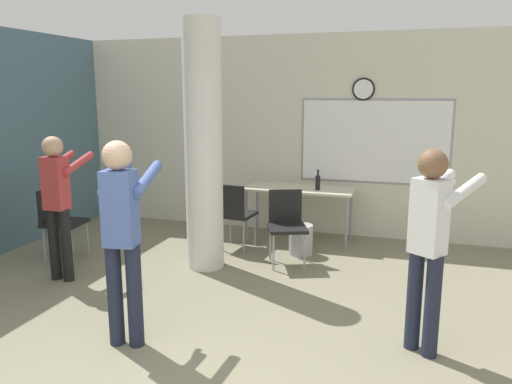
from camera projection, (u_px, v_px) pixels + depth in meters
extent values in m
cube|color=beige|center=(308.00, 136.00, 7.11)|extent=(8.00, 0.12, 2.80)
cylinder|color=black|center=(363.00, 89.00, 6.69)|extent=(0.30, 0.03, 0.30)
cylinder|color=white|center=(363.00, 89.00, 6.68)|extent=(0.25, 0.01, 0.25)
cube|color=#99999E|center=(374.00, 142.00, 6.79)|extent=(2.01, 0.01, 1.16)
cube|color=white|center=(374.00, 142.00, 6.78)|extent=(1.95, 0.02, 1.10)
cylinder|color=silver|center=(203.00, 148.00, 5.61)|extent=(0.43, 0.43, 2.80)
cube|color=beige|center=(299.00, 189.00, 6.80)|extent=(1.48, 0.63, 0.03)
cylinder|color=gray|center=(246.00, 215.00, 6.83)|extent=(0.04, 0.04, 0.70)
cylinder|color=gray|center=(346.00, 223.00, 6.43)|extent=(0.04, 0.04, 0.70)
cylinder|color=gray|center=(257.00, 207.00, 7.31)|extent=(0.04, 0.04, 0.70)
cylinder|color=gray|center=(351.00, 214.00, 6.91)|extent=(0.04, 0.04, 0.70)
cylinder|color=black|center=(318.00, 183.00, 6.63)|extent=(0.07, 0.07, 0.19)
cylinder|color=black|center=(318.00, 173.00, 6.60)|extent=(0.03, 0.03, 0.08)
cylinder|color=#B2B2B7|center=(301.00, 239.00, 6.28)|extent=(0.30, 0.30, 0.38)
cube|color=black|center=(287.00, 228.00, 5.83)|extent=(0.57, 0.57, 0.04)
cube|color=black|center=(285.00, 206.00, 5.99)|extent=(0.38, 0.17, 0.40)
cylinder|color=#99999E|center=(273.00, 252.00, 5.69)|extent=(0.02, 0.02, 0.43)
cylinder|color=#99999E|center=(305.00, 252.00, 5.72)|extent=(0.02, 0.02, 0.43)
cylinder|color=#99999E|center=(270.00, 243.00, 6.04)|extent=(0.02, 0.02, 0.43)
cylinder|color=#99999E|center=(300.00, 242.00, 6.07)|extent=(0.02, 0.02, 0.43)
cube|color=black|center=(237.00, 214.00, 6.49)|extent=(0.48, 0.48, 0.04)
cube|color=black|center=(230.00, 201.00, 6.26)|extent=(0.40, 0.07, 0.40)
cylinder|color=#99999E|center=(255.00, 230.00, 6.63)|extent=(0.02, 0.02, 0.43)
cylinder|color=#99999E|center=(230.00, 227.00, 6.77)|extent=(0.02, 0.02, 0.43)
cylinder|color=#99999E|center=(244.00, 237.00, 6.31)|extent=(0.02, 0.02, 0.43)
cylinder|color=#99999E|center=(218.00, 234.00, 6.44)|extent=(0.02, 0.02, 0.43)
cube|color=black|center=(65.00, 223.00, 6.06)|extent=(0.49, 0.49, 0.04)
cube|color=black|center=(48.00, 205.00, 6.06)|extent=(0.07, 0.40, 0.40)
cylinder|color=#99999E|center=(72.00, 247.00, 5.90)|extent=(0.02, 0.02, 0.43)
cylinder|color=#99999E|center=(87.00, 238.00, 6.25)|extent=(0.02, 0.02, 0.43)
cylinder|color=#99999E|center=(44.00, 245.00, 5.97)|extent=(0.02, 0.02, 0.43)
cylinder|color=#99999E|center=(61.00, 237.00, 6.32)|extent=(0.02, 0.02, 0.43)
cylinder|color=black|center=(66.00, 245.00, 5.35)|extent=(0.12, 0.12, 0.79)
cylinder|color=black|center=(54.00, 244.00, 5.40)|extent=(0.12, 0.12, 0.79)
cube|color=#B23838|center=(55.00, 183.00, 5.24)|extent=(0.23, 0.18, 0.56)
sphere|color=tan|center=(52.00, 146.00, 5.17)|extent=(0.21, 0.21, 0.21)
cylinder|color=#B23838|center=(78.00, 164.00, 5.38)|extent=(0.09, 0.50, 0.22)
cylinder|color=#B23838|center=(59.00, 163.00, 5.45)|extent=(0.09, 0.50, 0.22)
cylinder|color=#1E2338|center=(432.00, 307.00, 3.80)|extent=(0.12, 0.12, 0.81)
cylinder|color=#1E2338|center=(414.00, 300.00, 3.93)|extent=(0.12, 0.12, 0.81)
cube|color=white|center=(429.00, 217.00, 3.73)|extent=(0.30, 0.29, 0.58)
sphere|color=brown|center=(433.00, 164.00, 3.65)|extent=(0.22, 0.22, 0.22)
cylinder|color=white|center=(464.00, 191.00, 3.73)|extent=(0.36, 0.47, 0.23)
cylinder|color=white|center=(433.00, 186.00, 3.93)|extent=(0.36, 0.47, 0.23)
cube|color=white|center=(449.00, 183.00, 4.07)|extent=(0.10, 0.13, 0.04)
cylinder|color=#1E2338|center=(135.00, 296.00, 3.96)|extent=(0.12, 0.12, 0.84)
cylinder|color=#1E2338|center=(115.00, 295.00, 3.99)|extent=(0.12, 0.12, 0.84)
cube|color=#4C66AD|center=(120.00, 208.00, 3.83)|extent=(0.27, 0.22, 0.59)
sphere|color=#D8AD8C|center=(117.00, 155.00, 3.75)|extent=(0.23, 0.23, 0.23)
cylinder|color=#4C66AD|center=(147.00, 179.00, 4.01)|extent=(0.16, 0.53, 0.24)
cylinder|color=#4C66AD|center=(116.00, 178.00, 4.05)|extent=(0.16, 0.53, 0.24)
cube|color=white|center=(127.00, 173.00, 4.28)|extent=(0.05, 0.13, 0.04)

